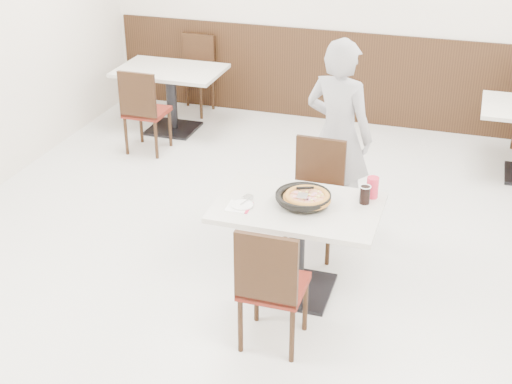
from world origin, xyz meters
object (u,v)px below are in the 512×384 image
(bg_chair_left_near, at_px, (147,110))
(bg_chair_left_far, at_px, (193,76))
(pizza_pan, at_px, (303,199))
(diner_person, at_px, (338,135))
(chair_far, at_px, (313,200))
(cola_glass, at_px, (365,195))
(pizza, at_px, (307,198))
(bg_table_left, at_px, (172,100))
(red_cup, at_px, (373,187))
(chair_near, at_px, (274,283))
(main_table, at_px, (297,249))
(side_plate, at_px, (242,205))

(bg_chair_left_near, relative_size, bg_chair_left_far, 1.00)
(pizza_pan, height_order, diner_person, diner_person)
(chair_far, relative_size, cola_glass, 7.31)
(cola_glass, bearing_deg, bg_chair_left_near, 143.92)
(chair_far, relative_size, pizza, 2.73)
(bg_table_left, bearing_deg, diner_person, -35.41)
(bg_table_left, bearing_deg, red_cup, -42.40)
(chair_near, relative_size, diner_person, 0.56)
(chair_near, bearing_deg, bg_chair_left_far, 118.81)
(diner_person, height_order, bg_chair_left_far, diner_person)
(cola_glass, distance_m, diner_person, 1.06)
(main_table, relative_size, chair_far, 1.26)
(pizza, bearing_deg, main_table, -172.59)
(bg_chair_left_near, bearing_deg, red_cup, -33.30)
(pizza, bearing_deg, bg_table_left, 129.68)
(main_table, bearing_deg, bg_chair_left_far, 123.01)
(main_table, height_order, bg_chair_left_far, bg_chair_left_far)
(main_table, xyz_separation_m, chair_far, (-0.02, 0.62, 0.10))
(side_plate, distance_m, bg_chair_left_near, 2.97)
(red_cup, height_order, bg_chair_left_near, bg_chair_left_near)
(main_table, xyz_separation_m, pizza_pan, (0.03, 0.02, 0.42))
(main_table, xyz_separation_m, bg_chair_left_far, (-2.22, 3.42, 0.10))
(pizza, distance_m, side_plate, 0.48)
(pizza, distance_m, bg_chair_left_near, 3.17)
(red_cup, bearing_deg, cola_glass, -107.78)
(bg_table_left, bearing_deg, side_plate, -57.63)
(side_plate, bearing_deg, chair_far, 64.76)
(pizza, bearing_deg, bg_chair_left_near, 137.25)
(pizza_pan, bearing_deg, side_plate, -159.32)
(chair_near, height_order, bg_chair_left_far, same)
(bg_table_left, bearing_deg, bg_chair_left_far, 88.48)
(bg_chair_left_far, bearing_deg, pizza_pan, 126.81)
(cola_glass, xyz_separation_m, red_cup, (0.04, 0.11, 0.02))
(pizza_pan, xyz_separation_m, bg_chair_left_near, (-2.28, 2.13, -0.32))
(chair_far, bearing_deg, side_plate, 66.34)
(chair_far, height_order, bg_chair_left_near, same)
(pizza, height_order, side_plate, pizza)
(diner_person, bearing_deg, pizza_pan, 104.83)
(pizza_pan, height_order, red_cup, red_cup)
(red_cup, bearing_deg, chair_near, -117.91)
(main_table, xyz_separation_m, bg_table_left, (-2.24, 2.78, 0.00))
(bg_chair_left_near, bearing_deg, pizza_pan, -42.22)
(bg_chair_left_near, bearing_deg, pizza, -41.94)
(chair_far, bearing_deg, bg_chair_left_far, -50.26)
(chair_near, xyz_separation_m, pizza, (0.06, 0.64, 0.34))
(chair_far, height_order, red_cup, chair_far)
(diner_person, bearing_deg, cola_glass, 128.26)
(main_table, bearing_deg, pizza, 7.41)
(diner_person, xyz_separation_m, bg_table_left, (-2.30, 1.63, -0.48))
(main_table, distance_m, side_plate, 0.56)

